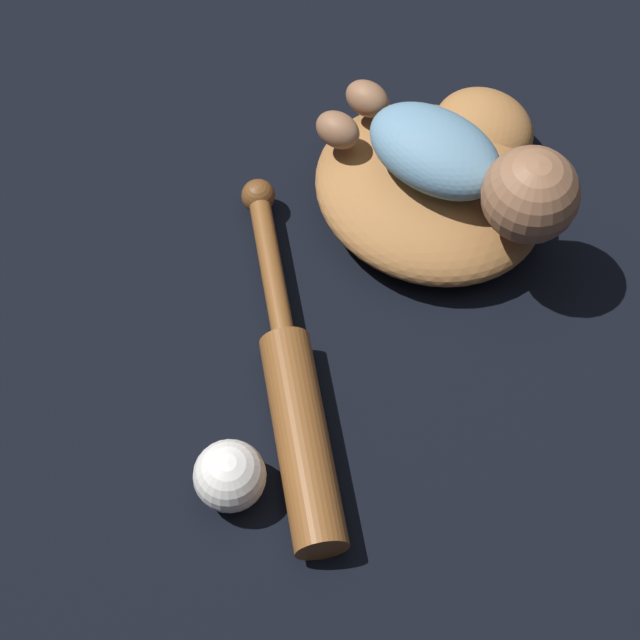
% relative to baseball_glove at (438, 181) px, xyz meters
% --- Properties ---
extents(ground_plane, '(6.00, 6.00, 0.00)m').
position_rel_baseball_glove_xyz_m(ground_plane, '(0.04, -0.02, -0.04)').
color(ground_plane, black).
extents(baseball_glove, '(0.31, 0.33, 0.09)m').
position_rel_baseball_glove_xyz_m(baseball_glove, '(0.00, 0.00, 0.00)').
color(baseball_glove, '#A8703D').
rests_on(baseball_glove, ground).
extents(baby_figure, '(0.33, 0.13, 0.11)m').
position_rel_baseball_glove_xyz_m(baby_figure, '(0.05, -0.02, 0.09)').
color(baby_figure, '#6693B2').
rests_on(baby_figure, baseball_glove).
extents(baseball_bat, '(0.40, 0.33, 0.06)m').
position_rel_baseball_glove_xyz_m(baseball_bat, '(0.06, -0.33, -0.01)').
color(baseball_bat, brown).
rests_on(baseball_bat, ground).
extents(baseball, '(0.08, 0.08, 0.08)m').
position_rel_baseball_glove_xyz_m(baseball, '(0.08, -0.45, -0.00)').
color(baseball, white).
rests_on(baseball, ground).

